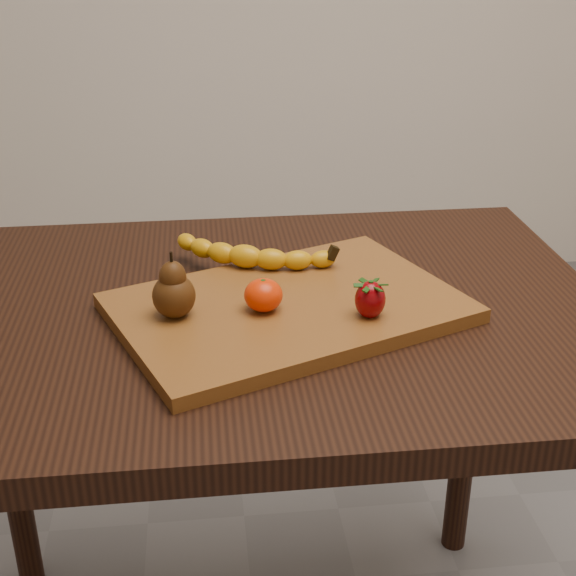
{
  "coord_description": "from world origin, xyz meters",
  "views": [
    {
      "loc": [
        -0.06,
        -1.0,
        1.26
      ],
      "look_at": [
        0.05,
        -0.04,
        0.8
      ],
      "focal_mm": 50.0,
      "sensor_mm": 36.0,
      "label": 1
    }
  ],
  "objects": [
    {
      "name": "cutting_board",
      "position": [
        0.05,
        -0.04,
        0.77
      ],
      "size": [
        0.53,
        0.45,
        0.02
      ],
      "primitive_type": "cube",
      "rotation": [
        0.0,
        0.0,
        0.38
      ],
      "color": "brown",
      "rests_on": "table"
    },
    {
      "name": "mandarin",
      "position": [
        0.01,
        -0.06,
        0.8
      ],
      "size": [
        0.06,
        0.06,
        0.04
      ],
      "primitive_type": "ellipsoid",
      "rotation": [
        0.0,
        0.0,
        -0.21
      ],
      "color": "#F43002",
      "rests_on": "cutting_board"
    },
    {
      "name": "strawberry",
      "position": [
        0.15,
        -0.09,
        0.81
      ],
      "size": [
        0.04,
        0.04,
        0.05
      ],
      "primitive_type": null,
      "rotation": [
        0.0,
        0.0,
        -0.06
      ],
      "color": "#830308",
      "rests_on": "cutting_board"
    },
    {
      "name": "banana",
      "position": [
        -0.0,
        0.09,
        0.8
      ],
      "size": [
        0.22,
        0.14,
        0.03
      ],
      "primitive_type": null,
      "rotation": [
        0.0,
        0.0,
        -0.42
      ],
      "color": "#E9A60A",
      "rests_on": "cutting_board"
    },
    {
      "name": "table",
      "position": [
        0.0,
        0.0,
        0.66
      ],
      "size": [
        1.0,
        0.7,
        0.76
      ],
      "color": "black",
      "rests_on": "ground"
    },
    {
      "name": "pear",
      "position": [
        -0.1,
        -0.06,
        0.82
      ],
      "size": [
        0.07,
        0.07,
        0.09
      ],
      "primitive_type": null,
      "rotation": [
        0.0,
        0.0,
        -0.41
      ],
      "color": "#46250B",
      "rests_on": "cutting_board"
    }
  ]
}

